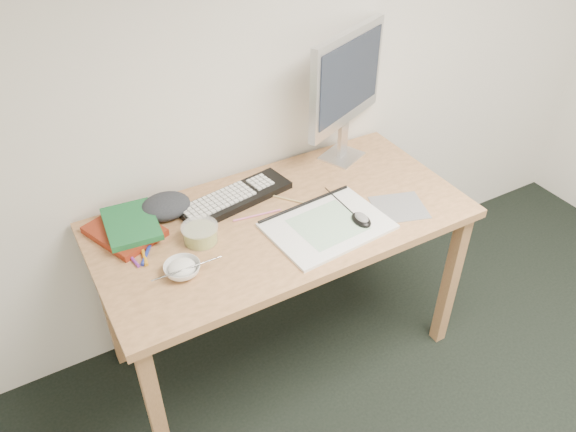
% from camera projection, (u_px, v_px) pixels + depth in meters
% --- Properties ---
extents(desk, '(1.40, 0.70, 0.75)m').
position_uv_depth(desk, '(282.00, 234.00, 2.15)').
color(desk, tan).
rests_on(desk, ground).
extents(mousepad, '(0.24, 0.23, 0.00)m').
position_uv_depth(mousepad, '(399.00, 207.00, 2.14)').
color(mousepad, gray).
rests_on(mousepad, desk).
extents(sketchpad, '(0.45, 0.34, 0.01)m').
position_uv_depth(sketchpad, '(328.00, 226.00, 2.04)').
color(sketchpad, white).
rests_on(sketchpad, desk).
extents(keyboard, '(0.47, 0.22, 0.03)m').
position_uv_depth(keyboard, '(236.00, 198.00, 2.17)').
color(keyboard, black).
rests_on(keyboard, desk).
extents(monitor, '(0.45, 0.22, 0.55)m').
position_uv_depth(monitor, '(347.00, 82.00, 2.23)').
color(monitor, silver).
rests_on(monitor, desk).
extents(mouse, '(0.06, 0.10, 0.03)m').
position_uv_depth(mouse, '(361.00, 218.00, 2.05)').
color(mouse, black).
rests_on(mouse, sketchpad).
extents(rice_bowl, '(0.14, 0.14, 0.04)m').
position_uv_depth(rice_bowl, '(182.00, 269.00, 1.84)').
color(rice_bowl, white).
rests_on(rice_bowl, desk).
extents(chopsticks, '(0.23, 0.02, 0.02)m').
position_uv_depth(chopsticks, '(187.00, 268.00, 1.81)').
color(chopsticks, silver).
rests_on(chopsticks, rice_bowl).
extents(fruit_tub, '(0.16, 0.16, 0.06)m').
position_uv_depth(fruit_tub, '(200.00, 234.00, 1.97)').
color(fruit_tub, '#C0C646').
rests_on(fruit_tub, desk).
extents(book_red, '(0.27, 0.31, 0.03)m').
position_uv_depth(book_red, '(125.00, 231.00, 2.01)').
color(book_red, maroon).
rests_on(book_red, desk).
extents(book_green, '(0.20, 0.26, 0.02)m').
position_uv_depth(book_green, '(131.00, 224.00, 2.00)').
color(book_green, '#175E2F').
rests_on(book_green, book_red).
extents(cloth_lump, '(0.19, 0.17, 0.07)m').
position_uv_depth(cloth_lump, '(166.00, 206.00, 2.10)').
color(cloth_lump, '#282B30').
rests_on(cloth_lump, desk).
extents(pencil_pink, '(0.19, 0.03, 0.01)m').
position_uv_depth(pencil_pink, '(257.00, 215.00, 2.10)').
color(pencil_pink, pink).
rests_on(pencil_pink, desk).
extents(pencil_tan, '(0.13, 0.16, 0.01)m').
position_uv_depth(pencil_tan, '(291.00, 200.00, 2.18)').
color(pencil_tan, tan).
rests_on(pencil_tan, desk).
extents(pencil_black, '(0.16, 0.01, 0.01)m').
position_uv_depth(pencil_black, '(298.00, 208.00, 2.14)').
color(pencil_black, black).
rests_on(pencil_black, desk).
extents(marker_blue, '(0.08, 0.12, 0.01)m').
position_uv_depth(marker_blue, '(147.00, 252.00, 1.93)').
color(marker_blue, '#1B2B97').
rests_on(marker_blue, desk).
extents(marker_orange, '(0.03, 0.14, 0.01)m').
position_uv_depth(marker_orange, '(143.00, 252.00, 1.93)').
color(marker_orange, orange).
rests_on(marker_orange, desk).
extents(marker_purple, '(0.03, 0.12, 0.01)m').
position_uv_depth(marker_purple, '(131.00, 257.00, 1.91)').
color(marker_purple, '#722998').
rests_on(marker_purple, desk).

